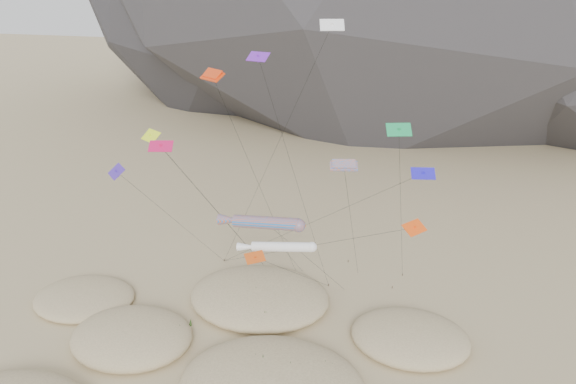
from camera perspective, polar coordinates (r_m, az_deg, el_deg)
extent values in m
ellipsoid|color=#CCB789|center=(58.77, -15.59, -14.00)|extent=(12.17, 10.34, 3.07)
ellipsoid|color=#CCB789|center=(62.92, -2.91, -10.57)|extent=(15.54, 13.21, 2.99)
ellipsoid|color=#CCB789|center=(58.11, 12.30, -14.22)|extent=(11.65, 9.90, 2.66)
ellipsoid|color=#CCB789|center=(66.98, -19.99, -10.08)|extent=(11.28, 9.59, 1.93)
ellipsoid|color=black|center=(59.33, -16.15, -13.56)|extent=(3.10, 2.65, 0.93)
ellipsoid|color=black|center=(58.73, -11.01, -13.56)|extent=(2.46, 2.10, 0.74)
ellipsoid|color=black|center=(52.11, -2.20, -17.74)|extent=(3.83, 3.27, 1.15)
ellipsoid|color=black|center=(52.11, 2.87, -17.89)|extent=(2.66, 2.27, 0.80)
ellipsoid|color=black|center=(51.62, -5.48, -18.57)|extent=(2.81, 2.41, 0.84)
ellipsoid|color=black|center=(62.61, -3.10, -10.40)|extent=(2.85, 2.44, 0.86)
ellipsoid|color=black|center=(59.58, -2.52, -12.33)|extent=(2.64, 2.26, 0.79)
ellipsoid|color=black|center=(59.82, 11.51, -12.88)|extent=(2.08, 1.78, 0.62)
ellipsoid|color=black|center=(57.72, 9.46, -14.26)|extent=(1.89, 1.61, 0.57)
ellipsoid|color=black|center=(67.11, -18.88, -9.79)|extent=(2.06, 1.76, 0.62)
ellipsoid|color=black|center=(65.53, -18.59, -10.66)|extent=(1.98, 1.69, 0.59)
cylinder|color=#3F2D1E|center=(68.51, 0.14, -8.16)|extent=(0.08, 0.08, 0.30)
cylinder|color=#3F2D1E|center=(68.49, -0.48, -8.17)|extent=(0.08, 0.08, 0.30)
cylinder|color=#3F2D1E|center=(66.11, 4.16, -9.42)|extent=(0.08, 0.08, 0.30)
cylinder|color=#3F2D1E|center=(71.38, 6.13, -6.99)|extent=(0.08, 0.08, 0.30)
cylinder|color=#3F2D1E|center=(66.61, 10.54, -9.50)|extent=(0.08, 0.08, 0.30)
cylinder|color=#3F2D1E|center=(69.04, -1.98, -7.92)|extent=(0.08, 0.08, 0.30)
cylinder|color=#3F2D1E|center=(69.42, 11.55, -8.22)|extent=(0.08, 0.08, 0.30)
cylinder|color=#3F2D1E|center=(71.64, -6.50, -6.90)|extent=(0.08, 0.08, 0.30)
cylinder|color=#F15619|center=(53.65, -2.27, -3.14)|extent=(6.89, 1.93, 1.93)
sphere|color=#F15619|center=(52.39, 1.10, -3.43)|extent=(1.29, 1.29, 1.29)
cone|color=#F15619|center=(55.25, -5.78, -2.86)|extent=(2.88, 1.39, 1.38)
cylinder|color=black|center=(59.45, 2.13, -6.84)|extent=(6.44, 9.19, 11.72)
cylinder|color=white|center=(50.38, -0.65, -5.59)|extent=(5.55, 1.41, 1.25)
sphere|color=white|center=(49.92, 2.44, -5.61)|extent=(0.91, 0.91, 0.91)
cone|color=white|center=(51.08, -3.97, -5.59)|extent=(2.29, 1.00, 0.93)
cylinder|color=black|center=(59.68, 0.60, -7.03)|extent=(1.78, 15.26, 11.12)
cube|color=red|center=(51.52, -7.69, 11.62)|extent=(2.78, 2.38, 0.78)
cube|color=red|center=(51.49, -7.70, 11.84)|extent=(2.32, 1.95, 0.76)
cylinder|color=black|center=(58.98, -2.75, 0.24)|extent=(5.15, 10.93, 25.39)
cube|color=orange|center=(45.95, 5.70, 2.63)|extent=(2.41, 1.42, 0.63)
cube|color=orange|center=(45.89, 5.71, 2.87)|extent=(2.04, 1.15, 0.62)
cylinder|color=black|center=(57.35, 6.55, -3.85)|extent=(0.61, 16.89, 19.28)
cube|color=white|center=(48.59, 4.50, 16.57)|extent=(2.21, 1.50, 0.88)
cube|color=white|center=(48.60, 4.49, 16.39)|extent=(0.32, 0.36, 0.67)
cylinder|color=black|center=(58.67, -2.15, 2.52)|extent=(15.13, 10.72, 29.89)
cube|color=#3D1CA6|center=(52.24, -17.03, 2.01)|extent=(2.33, 2.31, 0.88)
cube|color=#3D1CA6|center=(52.29, -17.02, 1.86)|extent=(0.38, 0.38, 0.74)
cylinder|color=black|center=(61.53, -10.95, -3.20)|extent=(2.88, 16.88, 17.43)
cube|color=#169251|center=(49.57, 11.20, 6.23)|extent=(2.38, 1.64, 0.96)
cube|color=#169251|center=(49.61, 11.19, 6.07)|extent=(0.35, 0.40, 0.71)
cylinder|color=black|center=(59.05, 11.40, -2.25)|extent=(0.85, 12.75, 21.30)
cube|color=#FF4C0D|center=(44.83, 12.73, -3.56)|extent=(2.00, 2.22, 0.70)
cube|color=#FF4C0D|center=(44.89, 12.71, -3.73)|extent=(0.29, 0.30, 0.68)
cylinder|color=black|center=(57.47, 0.91, -5.73)|extent=(23.42, 17.43, 15.44)
cube|color=#DFFF1A|center=(55.24, -13.75, 5.56)|extent=(2.38, 2.03, 0.90)
cube|color=#DFFF1A|center=(55.28, -13.74, 5.41)|extent=(0.38, 0.39, 0.72)
cylinder|color=black|center=(61.42, -7.23, -1.99)|extent=(8.10, 11.03, 19.42)
cube|color=#C5124E|center=(51.48, -12.80, 4.57)|extent=(2.36, 1.65, 0.75)
cube|color=#C5124E|center=(51.52, -12.78, 4.41)|extent=(0.30, 0.26, 0.74)
cylinder|color=black|center=(59.67, -6.61, -2.65)|extent=(5.49, 14.03, 19.49)
cube|color=purple|center=(51.28, -3.06, 13.57)|extent=(2.16, 1.46, 0.73)
cube|color=purple|center=(51.30, -3.06, 13.40)|extent=(0.28, 0.25, 0.68)
cylinder|color=black|center=(57.44, 1.03, 0.56)|extent=(5.59, 7.64, 26.96)
cube|color=#C34712|center=(48.22, -3.38, -6.65)|extent=(1.85, 1.75, 0.70)
cube|color=#C34712|center=(48.29, -3.38, -6.80)|extent=(0.30, 0.31, 0.58)
cylinder|color=black|center=(57.06, 0.97, -8.31)|extent=(3.54, 15.64, 11.30)
cube|color=#2117CB|center=(45.83, 13.57, 1.84)|extent=(2.06, 1.38, 0.70)
cube|color=#2117CB|center=(45.88, 13.55, 1.67)|extent=(0.26, 0.24, 0.65)
cylinder|color=black|center=(57.75, 1.34, -3.58)|extent=(23.64, 14.90, 19.07)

